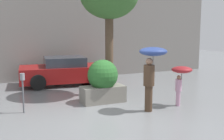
% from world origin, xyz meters
% --- Properties ---
extents(ground_plane, '(40.00, 40.00, 0.00)m').
position_xyz_m(ground_plane, '(0.00, 0.00, 0.00)').
color(ground_plane, slate).
extents(building_facade, '(18.00, 0.30, 6.00)m').
position_xyz_m(building_facade, '(0.00, 6.50, 3.00)').
color(building_facade, gray).
rests_on(building_facade, ground).
extents(planter_box, '(1.46, 1.03, 1.45)m').
position_xyz_m(planter_box, '(0.55, 1.40, 0.71)').
color(planter_box, gray).
rests_on(planter_box, ground).
extents(person_adult, '(0.83, 0.83, 1.93)m').
position_xyz_m(person_adult, '(1.50, -0.12, 1.44)').
color(person_adult, '#473323').
rests_on(person_adult, ground).
extents(person_child, '(0.66, 0.66, 1.28)m').
position_xyz_m(person_child, '(2.66, -0.02, 1.03)').
color(person_child, '#D199B7').
rests_on(person_child, ground).
extents(parked_car_near, '(4.06, 2.39, 1.23)m').
position_xyz_m(parked_car_near, '(0.18, 4.96, 0.59)').
color(parked_car_near, maroon).
rests_on(parked_car_near, ground).
extents(parking_meter, '(0.14, 0.14, 1.18)m').
position_xyz_m(parking_meter, '(-2.05, 1.24, 0.86)').
color(parking_meter, '#595B60').
rests_on(parking_meter, ground).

